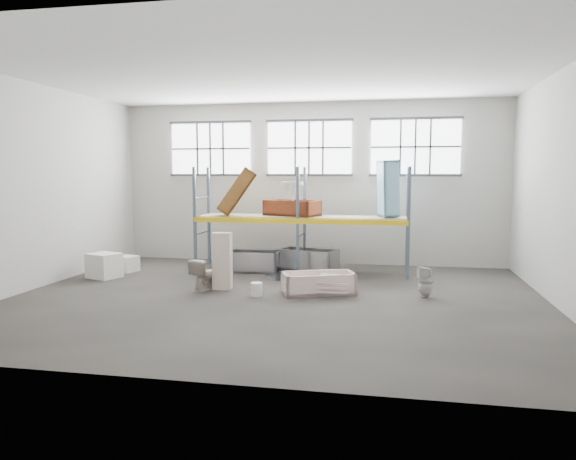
% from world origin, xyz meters
% --- Properties ---
extents(floor, '(12.00, 10.00, 0.10)m').
position_xyz_m(floor, '(0.00, 0.00, -0.05)').
color(floor, '#4A443F').
rests_on(floor, ground).
extents(ceiling, '(12.00, 10.00, 0.10)m').
position_xyz_m(ceiling, '(0.00, 0.00, 5.05)').
color(ceiling, silver).
rests_on(ceiling, ground).
extents(wall_back, '(12.00, 0.10, 5.00)m').
position_xyz_m(wall_back, '(0.00, 5.05, 2.50)').
color(wall_back, '#B9B5AB').
rests_on(wall_back, ground).
extents(wall_front, '(12.00, 0.10, 5.00)m').
position_xyz_m(wall_front, '(0.00, -5.05, 2.50)').
color(wall_front, '#9C9990').
rests_on(wall_front, ground).
extents(wall_left, '(0.10, 10.00, 5.00)m').
position_xyz_m(wall_left, '(-6.05, 0.00, 2.50)').
color(wall_left, '#9E9B92').
rests_on(wall_left, ground).
extents(wall_right, '(0.10, 10.00, 5.00)m').
position_xyz_m(wall_right, '(6.05, 0.00, 2.50)').
color(wall_right, '#A9A69C').
rests_on(wall_right, ground).
extents(window_left, '(2.60, 0.04, 1.60)m').
position_xyz_m(window_left, '(-3.20, 4.94, 3.60)').
color(window_left, white).
rests_on(window_left, wall_back).
extents(window_mid, '(2.60, 0.04, 1.60)m').
position_xyz_m(window_mid, '(0.00, 4.94, 3.60)').
color(window_mid, white).
rests_on(window_mid, wall_back).
extents(window_right, '(2.60, 0.04, 1.60)m').
position_xyz_m(window_right, '(3.20, 4.94, 3.60)').
color(window_right, white).
rests_on(window_right, wall_back).
extents(rack_upright_la, '(0.08, 0.08, 3.00)m').
position_xyz_m(rack_upright_la, '(-3.00, 2.90, 1.50)').
color(rack_upright_la, slate).
rests_on(rack_upright_la, floor).
extents(rack_upright_lb, '(0.08, 0.08, 3.00)m').
position_xyz_m(rack_upright_lb, '(-3.00, 4.10, 1.50)').
color(rack_upright_lb, slate).
rests_on(rack_upright_lb, floor).
extents(rack_upright_ma, '(0.08, 0.08, 3.00)m').
position_xyz_m(rack_upright_ma, '(0.00, 2.90, 1.50)').
color(rack_upright_ma, slate).
rests_on(rack_upright_ma, floor).
extents(rack_upright_mb, '(0.08, 0.08, 3.00)m').
position_xyz_m(rack_upright_mb, '(0.00, 4.10, 1.50)').
color(rack_upright_mb, slate).
rests_on(rack_upright_mb, floor).
extents(rack_upright_ra, '(0.08, 0.08, 3.00)m').
position_xyz_m(rack_upright_ra, '(3.00, 2.90, 1.50)').
color(rack_upright_ra, slate).
rests_on(rack_upright_ra, floor).
extents(rack_upright_rb, '(0.08, 0.08, 3.00)m').
position_xyz_m(rack_upright_rb, '(3.00, 4.10, 1.50)').
color(rack_upright_rb, slate).
rests_on(rack_upright_rb, floor).
extents(rack_beam_front, '(6.00, 0.10, 0.14)m').
position_xyz_m(rack_beam_front, '(0.00, 2.90, 1.50)').
color(rack_beam_front, yellow).
rests_on(rack_beam_front, floor).
extents(rack_beam_back, '(6.00, 0.10, 0.14)m').
position_xyz_m(rack_beam_back, '(0.00, 4.10, 1.50)').
color(rack_beam_back, yellow).
rests_on(rack_beam_back, floor).
extents(shelf_deck, '(5.90, 1.10, 0.03)m').
position_xyz_m(shelf_deck, '(0.00, 3.50, 1.58)').
color(shelf_deck, gray).
rests_on(shelf_deck, floor).
extents(wet_patch, '(1.80, 1.80, 0.00)m').
position_xyz_m(wet_patch, '(0.00, 2.70, 0.00)').
color(wet_patch, black).
rests_on(wet_patch, floor).
extents(bathtub_beige, '(1.84, 1.33, 0.49)m').
position_xyz_m(bathtub_beige, '(0.89, 0.69, 0.25)').
color(bathtub_beige, '#F3D1C9').
rests_on(bathtub_beige, floor).
extents(cistern_spare, '(0.42, 0.26, 0.38)m').
position_xyz_m(cistern_spare, '(1.12, 0.65, 0.28)').
color(cistern_spare, beige).
rests_on(cistern_spare, bathtub_beige).
extents(sink_in_tub, '(0.60, 0.60, 0.17)m').
position_xyz_m(sink_in_tub, '(0.26, 0.64, 0.16)').
color(sink_in_tub, beige).
rests_on(sink_in_tub, bathtub_beige).
extents(toilet_beige, '(0.61, 0.84, 0.76)m').
position_xyz_m(toilet_beige, '(-1.89, 0.56, 0.38)').
color(toilet_beige, beige).
rests_on(toilet_beige, floor).
extents(cistern_tall, '(0.47, 0.32, 1.39)m').
position_xyz_m(cistern_tall, '(-1.48, 0.71, 0.69)').
color(cistern_tall, beige).
rests_on(cistern_tall, floor).
extents(toilet_white, '(0.39, 0.39, 0.72)m').
position_xyz_m(toilet_white, '(3.34, 0.79, 0.36)').
color(toilet_white, silver).
rests_on(toilet_white, floor).
extents(steel_tub_left, '(1.67, 0.87, 0.59)m').
position_xyz_m(steel_tub_left, '(-1.43, 3.13, 0.30)').
color(steel_tub_left, '#94949B').
rests_on(steel_tub_left, floor).
extents(steel_tub_right, '(1.81, 1.21, 0.61)m').
position_xyz_m(steel_tub_right, '(0.18, 3.68, 0.31)').
color(steel_tub_right, '#B4B6BC').
rests_on(steel_tub_right, floor).
extents(rust_tub_flat, '(1.75, 1.33, 0.45)m').
position_xyz_m(rust_tub_flat, '(-0.29, 3.60, 1.82)').
color(rust_tub_flat, brown).
rests_on(rust_tub_flat, shelf_deck).
extents(rust_tub_tilted, '(1.31, 0.98, 1.42)m').
position_xyz_m(rust_tub_tilted, '(-1.90, 3.42, 2.29)').
color(rust_tub_tilted, brown).
rests_on(rust_tub_tilted, shelf_deck).
extents(sink_on_shelf, '(0.71, 0.61, 0.54)m').
position_xyz_m(sink_on_shelf, '(-0.19, 3.18, 2.09)').
color(sink_on_shelf, white).
rests_on(sink_on_shelf, rust_tub_flat).
extents(blue_tub_upright, '(0.69, 0.84, 1.56)m').
position_xyz_m(blue_tub_upright, '(2.43, 3.53, 2.40)').
color(blue_tub_upright, '#80BDDF').
rests_on(blue_tub_upright, shelf_deck).
extents(bucket, '(0.34, 0.34, 0.31)m').
position_xyz_m(bucket, '(-0.47, 0.13, 0.16)').
color(bucket, white).
rests_on(bucket, floor).
extents(carton_near, '(0.96, 0.89, 0.66)m').
position_xyz_m(carton_near, '(-5.08, 1.48, 0.33)').
color(carton_near, silver).
rests_on(carton_near, floor).
extents(carton_far, '(0.67, 0.67, 0.44)m').
position_xyz_m(carton_far, '(-4.92, 2.44, 0.22)').
color(carton_far, silver).
rests_on(carton_far, floor).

